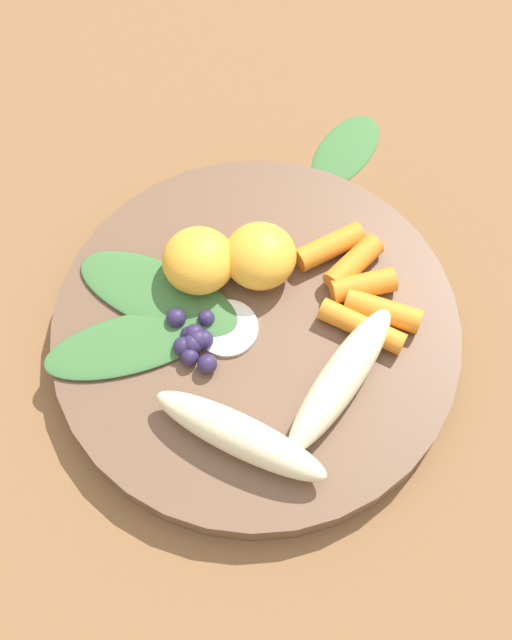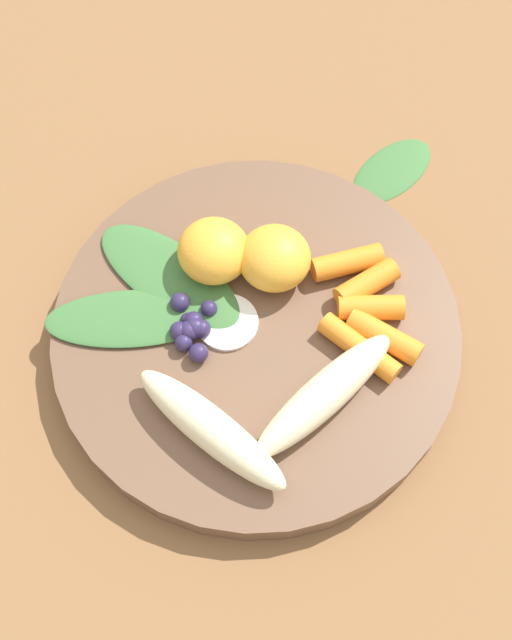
% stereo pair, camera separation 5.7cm
% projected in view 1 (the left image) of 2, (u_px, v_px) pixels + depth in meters
% --- Properties ---
extents(ground_plane, '(2.40, 2.40, 0.00)m').
position_uv_depth(ground_plane, '(256.00, 340.00, 0.60)').
color(ground_plane, brown).
extents(bowl, '(0.29, 0.29, 0.02)m').
position_uv_depth(bowl, '(256.00, 333.00, 0.59)').
color(bowl, brown).
rests_on(bowl, ground_plane).
extents(banana_peeled_left, '(0.05, 0.12, 0.03)m').
position_uv_depth(banana_peeled_left, '(341.00, 378.00, 0.54)').
color(banana_peeled_left, beige).
rests_on(banana_peeled_left, bowl).
extents(banana_peeled_right, '(0.12, 0.07, 0.03)m').
position_uv_depth(banana_peeled_right, '(240.00, 435.00, 0.53)').
color(banana_peeled_right, beige).
rests_on(banana_peeled_right, bowl).
extents(orange_segment_near, '(0.05, 0.05, 0.04)m').
position_uv_depth(orange_segment_near, '(195.00, 263.00, 0.58)').
color(orange_segment_near, '#F4A833').
rests_on(orange_segment_near, bowl).
extents(orange_segment_far, '(0.05, 0.05, 0.04)m').
position_uv_depth(orange_segment_far, '(260.00, 256.00, 0.58)').
color(orange_segment_far, '#F4A833').
rests_on(orange_segment_far, bowl).
extents(carrot_front, '(0.06, 0.03, 0.02)m').
position_uv_depth(carrot_front, '(362.00, 326.00, 0.57)').
color(carrot_front, orange).
rests_on(carrot_front, bowl).
extents(carrot_mid_left, '(0.06, 0.04, 0.02)m').
position_uv_depth(carrot_mid_left, '(383.00, 311.00, 0.57)').
color(carrot_mid_left, orange).
rests_on(carrot_mid_left, bowl).
extents(carrot_mid_right, '(0.04, 0.05, 0.02)m').
position_uv_depth(carrot_mid_right, '(363.00, 286.00, 0.58)').
color(carrot_mid_right, orange).
rests_on(carrot_mid_right, bowl).
extents(carrot_rear, '(0.02, 0.05, 0.02)m').
position_uv_depth(carrot_rear, '(354.00, 263.00, 0.59)').
color(carrot_rear, orange).
rests_on(carrot_rear, bowl).
extents(carrot_small, '(0.03, 0.05, 0.02)m').
position_uv_depth(carrot_small, '(330.00, 247.00, 0.60)').
color(carrot_small, orange).
rests_on(carrot_small, bowl).
extents(blueberry_pile, '(0.06, 0.04, 0.01)m').
position_uv_depth(blueberry_pile, '(195.00, 340.00, 0.56)').
color(blueberry_pile, '#2D234C').
rests_on(blueberry_pile, bowl).
extents(coconut_shred_patch, '(0.04, 0.04, 0.00)m').
position_uv_depth(coconut_shred_patch, '(227.00, 328.00, 0.57)').
color(coconut_shred_patch, white).
rests_on(coconut_shred_patch, bowl).
extents(kale_leaf_left, '(0.13, 0.09, 0.00)m').
position_uv_depth(kale_leaf_left, '(159.00, 294.00, 0.59)').
color(kale_leaf_left, '#3D7038').
rests_on(kale_leaf_left, bowl).
extents(kale_leaf_right, '(0.10, 0.13, 0.00)m').
position_uv_depth(kale_leaf_right, '(131.00, 344.00, 0.57)').
color(kale_leaf_right, '#3D7038').
rests_on(kale_leaf_right, bowl).
extents(kale_leaf_stray, '(0.06, 0.09, 0.01)m').
position_uv_depth(kale_leaf_stray, '(346.00, 149.00, 0.67)').
color(kale_leaf_stray, '#3D7038').
rests_on(kale_leaf_stray, ground_plane).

